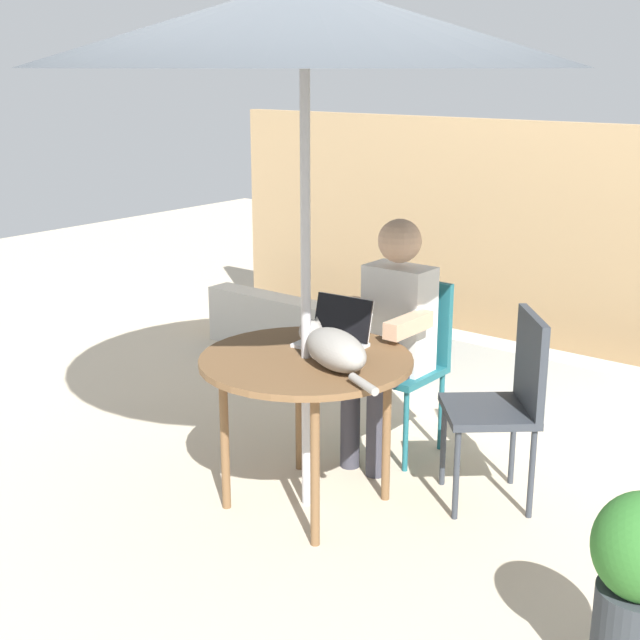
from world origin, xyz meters
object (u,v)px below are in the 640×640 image
object	(u,v)px
patio_umbrella	(304,24)
potted_plant_near_fence	(639,589)
person_seated	(391,327)
laptop	(337,331)
chair_empty	(508,393)
cat	(333,349)
patio_table	(306,371)
chair_occupied	(407,351)

from	to	relation	value
patio_umbrella	potted_plant_near_fence	distance (m)	2.42
person_seated	laptop	world-z (taller)	person_seated
potted_plant_near_fence	chair_empty	bearing A→B (deg)	134.92
person_seated	cat	bearing A→B (deg)	-76.07
chair_empty	person_seated	xyz separation A→B (m)	(-0.70, 0.07, 0.17)
person_seated	patio_table	bearing A→B (deg)	-90.00
patio_umbrella	person_seated	bearing A→B (deg)	90.00
chair_occupied	potted_plant_near_fence	bearing A→B (deg)	-35.64
laptop	potted_plant_near_fence	distance (m)	1.81
patio_table	potted_plant_near_fence	size ratio (longest dim) A/B	1.34
chair_empty	person_seated	distance (m)	0.72
person_seated	laptop	distance (m)	0.44
patio_table	person_seated	size ratio (longest dim) A/B	0.77
person_seated	potted_plant_near_fence	distance (m)	1.97
chair_empty	person_seated	size ratio (longest dim) A/B	0.73
chair_empty	cat	bearing A→B (deg)	-129.74
patio_table	cat	xyz separation A→B (m)	(0.17, -0.03, 0.15)
patio_umbrella	chair_empty	xyz separation A→B (m)	(0.70, 0.60, -1.60)
cat	laptop	bearing A→B (deg)	124.55
chair_occupied	laptop	world-z (taller)	laptop
chair_empty	patio_umbrella	bearing A→B (deg)	-139.27
potted_plant_near_fence	chair_occupied	bearing A→B (deg)	144.36
laptop	potted_plant_near_fence	xyz separation A→B (m)	(1.66, -0.59, -0.39)
patio_table	patio_umbrella	world-z (taller)	patio_umbrella
patio_table	patio_umbrella	bearing A→B (deg)	0.00
patio_table	chair_occupied	bearing A→B (deg)	90.00
laptop	cat	distance (m)	0.33
patio_table	person_seated	distance (m)	0.67
cat	patio_umbrella	bearing A→B (deg)	170.41
patio_table	chair_occupied	distance (m)	0.84
person_seated	potted_plant_near_fence	bearing A→B (deg)	-31.83
patio_table	laptop	xyz separation A→B (m)	(-0.01, 0.24, 0.13)
chair_empty	laptop	bearing A→B (deg)	-153.04
chair_occupied	cat	distance (m)	0.92
patio_umbrella	cat	distance (m)	1.34
patio_umbrella	chair_empty	size ratio (longest dim) A/B	2.54
chair_empty	laptop	size ratio (longest dim) A/B	2.85
chair_empty	laptop	xyz separation A→B (m)	(-0.71, -0.36, 0.25)
cat	person_seated	bearing A→B (deg)	103.93
chair_empty	person_seated	world-z (taller)	person_seated
patio_table	potted_plant_near_fence	distance (m)	1.71
chair_empty	potted_plant_near_fence	bearing A→B (deg)	-45.08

